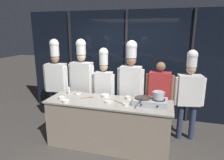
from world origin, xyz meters
The scene contains 22 objects.
ground_plane centered at (0.00, 0.00, 0.00)m, with size 24.00×24.00×0.00m, color #47423D.
window_wall_back centered at (0.00, 1.61, 1.35)m, with size 5.47×0.09×2.70m.
demo_counter centered at (0.00, 0.00, 0.46)m, with size 2.37×0.76×0.92m.
portable_stove centered at (0.77, 0.03, 0.98)m, with size 0.59×0.37×0.12m.
frying_pan centered at (0.64, 0.02, 1.06)m, with size 0.30×0.51×0.04m.
stock_pot centered at (0.91, 0.03, 1.11)m, with size 0.23×0.20×0.14m.
squeeze_bottle_clear centered at (-0.92, 0.20, 0.99)m, with size 0.05×0.05×0.16m.
prep_bowl_chicken centered at (0.02, -0.09, 0.94)m, with size 0.12×0.12×0.04m.
prep_bowl_mushrooms centered at (-0.75, 0.24, 0.94)m, with size 0.13×0.13×0.04m.
prep_bowl_rice centered at (-0.74, -0.27, 0.94)m, with size 0.13×0.13×0.05m.
prep_bowl_garlic centered at (-0.14, 0.23, 0.94)m, with size 0.16×0.16×0.05m.
prep_bowl_ginger centered at (0.33, 0.22, 0.95)m, with size 0.12×0.12×0.06m.
prep_bowl_noodles centered at (-0.91, -0.13, 0.95)m, with size 0.12×0.12×0.05m.
prep_bowl_shrimp centered at (0.36, -0.13, 0.94)m, with size 0.10×0.10×0.04m.
serving_spoon_slotted centered at (0.23, -0.02, 0.92)m, with size 0.21×0.14×0.02m.
serving_spoon_solid centered at (-0.42, 0.09, 0.92)m, with size 0.24×0.17×0.02m.
chef_head centered at (-1.47, 0.64, 1.15)m, with size 0.60×0.27×2.02m.
chef_sous centered at (-0.84, 0.70, 1.16)m, with size 0.63×0.27×2.03m.
chef_line centered at (-0.29, 0.63, 1.08)m, with size 0.49×0.21×1.86m.
chef_pastry centered at (0.31, 0.60, 1.18)m, with size 0.56×0.23×2.02m.
person_guest centered at (0.90, 0.63, 0.97)m, with size 0.56×0.23×1.60m.
chef_apprentice centered at (1.47, 0.67, 1.05)m, with size 0.58×0.31×1.86m.
Camera 1 is at (1.03, -3.38, 2.22)m, focal length 32.00 mm.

